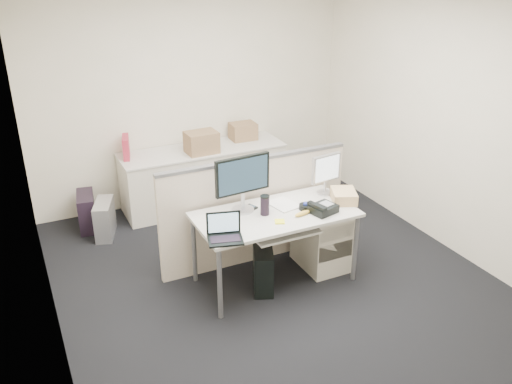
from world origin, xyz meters
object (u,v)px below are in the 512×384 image
monitor_main (243,184)px  laptop (225,229)px  desk (275,219)px  desk_phone (323,209)px

monitor_main → laptop: bearing=-133.1°
desk → desk_phone: desk_phone is taller
desk → monitor_main: bearing=144.2°
desk → laptop: bearing=-155.7°
monitor_main → desk_phone: 0.78m
desk → desk_phone: bearing=-23.9°
desk → desk_phone: (0.41, -0.18, 0.10)m
monitor_main → desk_phone: (0.66, -0.36, -0.23)m
monitor_main → laptop: size_ratio=1.86×
monitor_main → desk: bearing=-40.1°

